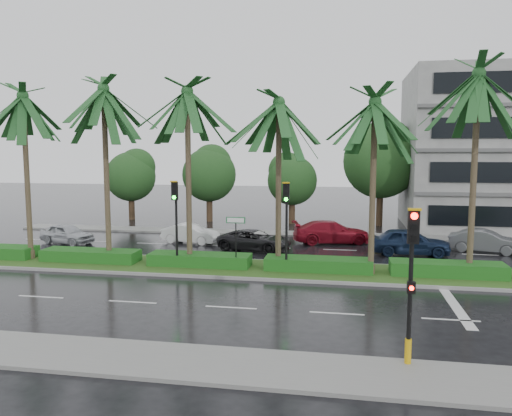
% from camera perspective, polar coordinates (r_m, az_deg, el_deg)
% --- Properties ---
extents(ground, '(120.00, 120.00, 0.00)m').
position_cam_1_polar(ground, '(24.18, -0.21, -7.72)').
color(ground, black).
rests_on(ground, ground).
extents(near_sidewalk, '(40.00, 2.40, 0.12)m').
position_cam_1_polar(near_sidewalk, '(14.75, -7.59, -17.13)').
color(near_sidewalk, slate).
rests_on(near_sidewalk, ground).
extents(far_sidewalk, '(40.00, 2.00, 0.12)m').
position_cam_1_polar(far_sidewalk, '(35.79, 3.21, -2.93)').
color(far_sidewalk, slate).
rests_on(far_sidewalk, ground).
extents(median, '(36.00, 4.00, 0.15)m').
position_cam_1_polar(median, '(25.11, 0.20, -6.99)').
color(median, gray).
rests_on(median, ground).
extents(hedge, '(35.20, 1.40, 0.60)m').
position_cam_1_polar(hedge, '(25.03, 0.20, -6.16)').
color(hedge, '#1A4F16').
rests_on(hedge, median).
extents(lane_markings, '(34.00, 13.06, 0.01)m').
position_cam_1_polar(lane_markings, '(23.43, 7.00, -8.22)').
color(lane_markings, silver).
rests_on(lane_markings, ground).
extents(palm_row, '(26.30, 4.20, 10.06)m').
position_cam_1_polar(palm_row, '(24.76, -2.70, 11.54)').
color(palm_row, '#3C2F22').
rests_on(palm_row, median).
extents(signal_near, '(0.34, 0.45, 4.36)m').
position_cam_1_polar(signal_near, '(14.22, 17.30, -7.86)').
color(signal_near, black).
rests_on(signal_near, near_sidewalk).
extents(signal_median_left, '(0.34, 0.42, 4.36)m').
position_cam_1_polar(signal_median_left, '(24.91, -9.18, -0.36)').
color(signal_median_left, black).
rests_on(signal_median_left, median).
extents(signal_median_right, '(0.34, 0.42, 4.36)m').
position_cam_1_polar(signal_median_right, '(23.69, 3.49, -0.64)').
color(signal_median_right, black).
rests_on(signal_median_right, median).
extents(street_sign, '(0.95, 0.09, 2.60)m').
position_cam_1_polar(street_sign, '(24.40, -2.32, -2.50)').
color(street_sign, black).
rests_on(street_sign, median).
extents(bg_trees, '(32.68, 5.86, 8.46)m').
position_cam_1_polar(bg_trees, '(40.69, 7.96, 4.71)').
color(bg_trees, '#322616').
rests_on(bg_trees, ground).
extents(car_silver, '(2.58, 4.06, 1.29)m').
position_cam_1_polar(car_silver, '(34.39, -20.80, -2.76)').
color(car_silver, '#B8BBC0').
rests_on(car_silver, ground).
extents(car_white, '(1.92, 3.93, 1.24)m').
position_cam_1_polar(car_white, '(32.63, -7.48, -2.91)').
color(car_white, silver).
rests_on(car_white, ground).
extents(car_darkgrey, '(2.88, 4.73, 1.23)m').
position_cam_1_polar(car_darkgrey, '(30.03, -0.17, -3.69)').
color(car_darkgrey, black).
rests_on(car_darkgrey, ground).
extents(car_red, '(3.12, 5.33, 1.45)m').
position_cam_1_polar(car_red, '(32.69, 8.62, -2.73)').
color(car_red, maroon).
rests_on(car_red, ground).
extents(car_blue, '(1.85, 4.55, 1.54)m').
position_cam_1_polar(car_blue, '(30.02, 17.12, -3.68)').
color(car_blue, '#152441').
rests_on(car_blue, ground).
extents(car_grey, '(2.58, 4.29, 1.34)m').
position_cam_1_polar(car_grey, '(32.36, 24.73, -3.46)').
color(car_grey, slate).
rests_on(car_grey, ground).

